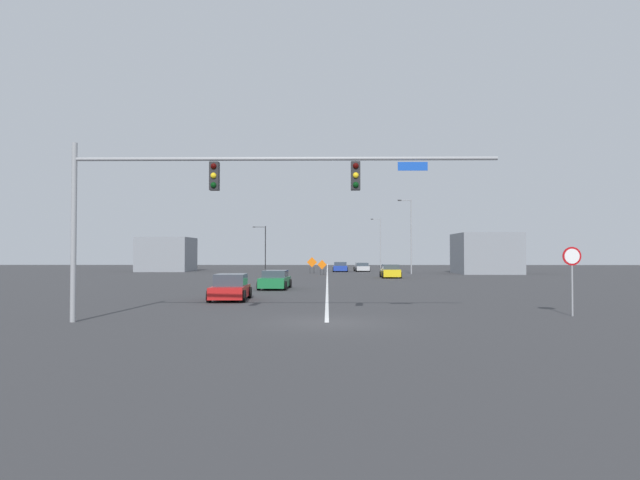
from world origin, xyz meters
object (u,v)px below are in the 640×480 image
construction_sign_left_shoulder (322,265)px  car_red_near (230,288)px  construction_sign_right_lane (312,263)px  car_silver_far (362,267)px  street_lamp_far_left (264,245)px  car_blue_passing (340,267)px  car_yellow_mid (390,271)px  street_lamp_far_right (380,241)px  car_green_distant (275,280)px  traffic_signal_assembly (222,187)px  stop_sign (572,267)px  street_lamp_mid_left (410,233)px

construction_sign_left_shoulder → car_red_near: size_ratio=0.44×
construction_sign_right_lane → car_silver_far: 10.91m
street_lamp_far_left → car_blue_passing: size_ratio=1.70×
car_yellow_mid → car_blue_passing: (-4.83, 19.94, -0.03)m
car_blue_passing → car_yellow_mid: bearing=-76.4°
street_lamp_far_right → car_green_distant: 62.71m
traffic_signal_assembly → construction_sign_right_lane: 51.20m
construction_sign_left_shoulder → stop_sign: bearing=-76.4°
street_lamp_far_left → construction_sign_right_lane: size_ratio=3.34×
street_lamp_far_right → car_yellow_mid: street_lamp_far_right is taller
car_green_distant → car_blue_passing: 39.07m
street_lamp_mid_left → construction_sign_left_shoulder: size_ratio=5.22×
street_lamp_mid_left → street_lamp_far_left: (-20.73, 20.28, -1.16)m
street_lamp_far_left → car_silver_far: 18.58m
car_green_distant → car_red_near: 9.70m
traffic_signal_assembly → street_lamp_mid_left: (14.33, 49.22, 0.12)m
traffic_signal_assembly → car_silver_far: traffic_signal_assembly is taller
traffic_signal_assembly → street_lamp_mid_left: bearing=73.8°
street_lamp_far_left → car_silver_far: bearing=-33.5°
stop_sign → street_lamp_far_right: bearing=90.3°
street_lamp_far_left → car_silver_far: (15.25, -10.08, -3.36)m
car_red_near → car_silver_far: bearing=78.3°
car_silver_far → car_yellow_mid: bearing=-85.4°
street_lamp_far_right → traffic_signal_assembly: bearing=-99.5°
stop_sign → street_lamp_far_left: size_ratio=0.40×
street_lamp_far_left → car_green_distant: 50.64m
stop_sign → street_lamp_mid_left: 47.10m
street_lamp_far_right → car_blue_passing: (-7.73, -22.47, -4.29)m
street_lamp_far_right → construction_sign_right_lane: (-11.55, -29.49, -3.58)m
traffic_signal_assembly → car_blue_passing: size_ratio=3.81×
car_green_distant → car_blue_passing: (5.60, 38.66, 0.00)m
car_blue_passing → stop_sign: bearing=-81.7°
car_silver_far → street_lamp_far_right: bearing=77.7°
stop_sign → car_blue_passing: (-8.12, 55.83, -1.34)m
construction_sign_left_shoulder → car_yellow_mid: construction_sign_left_shoulder is taller
stop_sign → car_green_distant: stop_sign is taller
traffic_signal_assembly → construction_sign_left_shoulder: traffic_signal_assembly is taller
street_lamp_far_right → construction_sign_left_shoulder: (-10.20, -34.65, -3.79)m
stop_sign → construction_sign_left_shoulder: bearing=103.6°
stop_sign → construction_sign_right_lane: (-11.94, 48.81, -0.63)m
stop_sign → car_blue_passing: stop_sign is taller
street_lamp_mid_left → construction_sign_right_lane: street_lamp_mid_left is taller
stop_sign → construction_sign_left_shoulder: size_ratio=1.56×
car_yellow_mid → construction_sign_right_lane: bearing=123.8°
construction_sign_left_shoulder → car_yellow_mid: (7.30, -7.76, -0.46)m
street_lamp_mid_left → car_red_near: street_lamp_mid_left is taller
street_lamp_far_left → construction_sign_left_shoulder: size_ratio=3.91×
construction_sign_right_lane → car_blue_passing: bearing=61.5°
car_silver_far → car_red_near: (-10.25, -49.61, 0.06)m
stop_sign → car_green_distant: (-13.71, 17.17, -1.34)m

